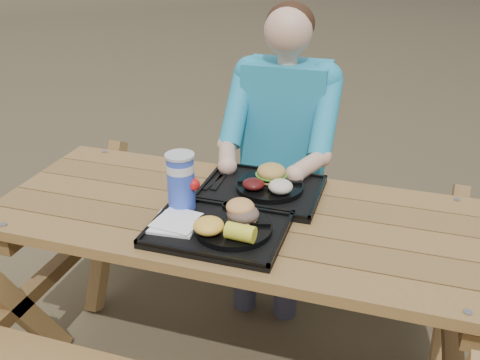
% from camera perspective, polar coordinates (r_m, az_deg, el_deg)
% --- Properties ---
extents(picnic_table, '(1.80, 1.49, 0.75)m').
position_cam_1_polar(picnic_table, '(2.14, 0.00, -12.23)').
color(picnic_table, '#999999').
rests_on(picnic_table, ground).
extents(tray_near, '(0.45, 0.35, 0.02)m').
position_cam_1_polar(tray_near, '(1.81, -2.32, -5.34)').
color(tray_near, black).
rests_on(tray_near, picnic_table).
extents(tray_far, '(0.45, 0.35, 0.02)m').
position_cam_1_polar(tray_far, '(2.06, 2.29, -1.20)').
color(tray_far, black).
rests_on(tray_far, picnic_table).
extents(plate_near, '(0.26, 0.26, 0.02)m').
position_cam_1_polar(plate_near, '(1.78, -0.71, -5.15)').
color(plate_near, black).
rests_on(plate_near, tray_near).
extents(plate_far, '(0.26, 0.26, 0.02)m').
position_cam_1_polar(plate_far, '(2.05, 3.19, -0.69)').
color(plate_far, black).
rests_on(plate_far, tray_far).
extents(napkin_stack, '(0.17, 0.17, 0.02)m').
position_cam_1_polar(napkin_stack, '(1.82, -6.97, -4.53)').
color(napkin_stack, white).
rests_on(napkin_stack, tray_near).
extents(soda_cup, '(0.10, 0.10, 0.20)m').
position_cam_1_polar(soda_cup, '(1.89, -6.32, -0.27)').
color(soda_cup, '#1A3AC6').
rests_on(soda_cup, tray_near).
extents(condiment_bbq, '(0.05, 0.05, 0.03)m').
position_cam_1_polar(condiment_bbq, '(1.89, -1.17, -2.97)').
color(condiment_bbq, black).
rests_on(condiment_bbq, tray_near).
extents(condiment_mustard, '(0.05, 0.05, 0.03)m').
position_cam_1_polar(condiment_mustard, '(1.87, 0.82, -3.24)').
color(condiment_mustard, gold).
rests_on(condiment_mustard, tray_near).
extents(sandwich, '(0.10, 0.10, 0.11)m').
position_cam_1_polar(sandwich, '(1.78, 0.31, -2.74)').
color(sandwich, '#E79C51').
rests_on(sandwich, plate_near).
extents(mac_cheese, '(0.10, 0.10, 0.05)m').
position_cam_1_polar(mac_cheese, '(1.73, -3.36, -4.89)').
color(mac_cheese, yellow).
rests_on(mac_cheese, plate_near).
extents(corn_cob, '(0.10, 0.10, 0.06)m').
position_cam_1_polar(corn_cob, '(1.68, 0.04, -5.61)').
color(corn_cob, yellow).
rests_on(corn_cob, plate_near).
extents(cutlery_far, '(0.03, 0.14, 0.01)m').
position_cam_1_polar(cutlery_far, '(2.10, -2.30, -0.21)').
color(cutlery_far, black).
rests_on(cutlery_far, tray_far).
extents(burger, '(0.11, 0.11, 0.10)m').
position_cam_1_polar(burger, '(2.05, 3.38, 1.27)').
color(burger, gold).
rests_on(burger, plate_far).
extents(baked_beans, '(0.08, 0.08, 0.04)m').
position_cam_1_polar(baked_beans, '(2.00, 1.45, -0.44)').
color(baked_beans, '#4D0F0F').
rests_on(baked_beans, plate_far).
extents(potato_salad, '(0.09, 0.09, 0.05)m').
position_cam_1_polar(potato_salad, '(1.97, 4.34, -0.69)').
color(potato_salad, beige).
rests_on(potato_salad, plate_far).
extents(diner, '(0.48, 0.84, 1.28)m').
position_cam_1_polar(diner, '(2.58, 4.66, 1.69)').
color(diner, '#19B5AD').
rests_on(diner, ground).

